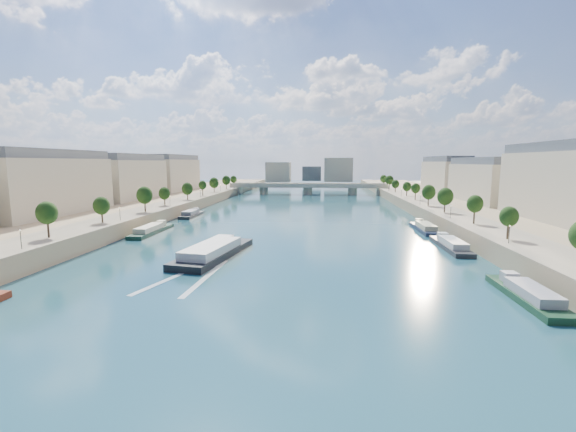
# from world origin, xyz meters

# --- Properties ---
(ground) EXTENTS (700.00, 700.00, 0.00)m
(ground) POSITION_xyz_m (0.00, 100.00, 0.00)
(ground) COLOR #0D333A
(ground) RESTS_ON ground
(quay_left) EXTENTS (44.00, 520.00, 5.00)m
(quay_left) POSITION_xyz_m (-72.00, 100.00, 2.50)
(quay_left) COLOR #9E8460
(quay_left) RESTS_ON ground
(quay_right) EXTENTS (44.00, 520.00, 5.00)m
(quay_right) POSITION_xyz_m (72.00, 100.00, 2.50)
(quay_right) COLOR #9E8460
(quay_right) RESTS_ON ground
(pave_left) EXTENTS (14.00, 520.00, 0.10)m
(pave_left) POSITION_xyz_m (-57.00, 100.00, 5.05)
(pave_left) COLOR gray
(pave_left) RESTS_ON quay_left
(pave_right) EXTENTS (14.00, 520.00, 0.10)m
(pave_right) POSITION_xyz_m (57.00, 100.00, 5.05)
(pave_right) COLOR gray
(pave_right) RESTS_ON quay_right
(trees_left) EXTENTS (4.80, 268.80, 8.26)m
(trees_left) POSITION_xyz_m (-55.00, 102.00, 10.48)
(trees_left) COLOR #382B1E
(trees_left) RESTS_ON ground
(trees_right) EXTENTS (4.80, 268.80, 8.26)m
(trees_right) POSITION_xyz_m (55.00, 110.00, 10.48)
(trees_right) COLOR #382B1E
(trees_right) RESTS_ON ground
(lamps_left) EXTENTS (0.36, 200.36, 4.28)m
(lamps_left) POSITION_xyz_m (-52.50, 90.00, 7.78)
(lamps_left) COLOR black
(lamps_left) RESTS_ON ground
(lamps_right) EXTENTS (0.36, 200.36, 4.28)m
(lamps_right) POSITION_xyz_m (52.50, 105.00, 7.78)
(lamps_right) COLOR black
(lamps_right) RESTS_ON ground
(buildings_left) EXTENTS (16.00, 226.00, 23.20)m
(buildings_left) POSITION_xyz_m (-85.00, 112.00, 16.45)
(buildings_left) COLOR #C0B094
(buildings_left) RESTS_ON ground
(buildings_right) EXTENTS (16.00, 226.00, 23.20)m
(buildings_right) POSITION_xyz_m (85.00, 112.00, 16.45)
(buildings_right) COLOR #C0B094
(buildings_right) RESTS_ON ground
(skyline) EXTENTS (79.00, 42.00, 22.00)m
(skyline) POSITION_xyz_m (3.19, 319.52, 14.66)
(skyline) COLOR #C0B094
(skyline) RESTS_ON ground
(bridge) EXTENTS (112.00, 12.00, 8.15)m
(bridge) POSITION_xyz_m (0.00, 233.25, 5.08)
(bridge) COLOR #C1B79E
(bridge) RESTS_ON ground
(tour_barge) EXTENTS (14.00, 32.19, 4.23)m
(tour_barge) POSITION_xyz_m (-16.06, 46.92, 1.24)
(tour_barge) COLOR black
(tour_barge) RESTS_ON ground
(wake) EXTENTS (11.91, 26.03, 0.04)m
(wake) POSITION_xyz_m (-16.06, 30.40, 0.02)
(wake) COLOR silver
(wake) RESTS_ON ground
(moored_barges_left) EXTENTS (5.00, 157.76, 3.60)m
(moored_barges_left) POSITION_xyz_m (-45.50, 42.46, 0.84)
(moored_barges_left) COLOR #1C1E3F
(moored_barges_left) RESTS_ON ground
(moored_barges_right) EXTENTS (5.00, 120.65, 3.60)m
(moored_barges_right) POSITION_xyz_m (45.50, 42.02, 0.84)
(moored_barges_right) COLOR black
(moored_barges_right) RESTS_ON ground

